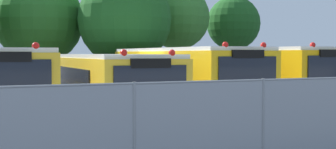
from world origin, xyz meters
The scene contains 9 objects.
ground_plane centered at (0.00, 0.00, 0.00)m, with size 160.00×160.00×0.00m, color #38383D.
school_bus_1 centered at (-1.52, 0.04, 1.32)m, with size 2.47×10.81×2.50m.
school_bus_2 centered at (1.70, -0.08, 1.43)m, with size 2.47×9.46×2.73m.
school_bus_3 centered at (4.95, 0.03, 1.45)m, with size 2.74×9.32×2.75m.
tree_2 centered at (-2.33, 9.92, 4.20)m, with size 4.81×4.81×6.63m.
tree_3 centered at (1.71, 7.01, 4.26)m, with size 4.92×4.92×6.66m.
tree_4 centered at (5.67, 8.78, 4.46)m, with size 3.80×3.80×6.43m.
tree_5 centered at (9.85, 9.44, 4.33)m, with size 3.44×3.44×6.06m.
chainlink_fence centered at (-0.02, -7.92, 0.97)m, with size 17.14×0.07×1.87m.
Camera 1 is at (-5.58, -15.81, 2.39)m, focal length 48.57 mm.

